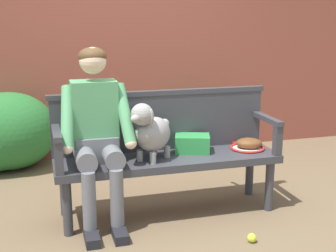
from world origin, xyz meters
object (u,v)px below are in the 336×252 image
Objects in this scene: tennis_racket at (245,147)px; sports_bag at (192,143)px; tennis_ball at (252,238)px; garden_bench at (168,164)px; dog_on_bench at (151,131)px; person_seated at (96,129)px; baseball_glove at (249,143)px.

sports_bag is at bearing 176.79° from tennis_racket.
sports_bag is 0.92m from tennis_ball.
garden_bench is at bearing 123.32° from tennis_ball.
dog_on_bench is at bearing -158.77° from garden_bench.
garden_bench is 3.07× the size of tennis_racket.
sports_bag reaches higher than garden_bench.
person_seated is 1.28m from tennis_racket.
garden_bench is at bearing 21.23° from dog_on_bench.
tennis_racket is at bearing 7.28° from dog_on_bench.
person_seated is 0.41m from dog_on_bench.
baseball_glove is at bearing -31.55° from tennis_racket.
baseball_glove is at bearing -4.89° from sports_bag.
dog_on_bench reaches higher than tennis_racket.
baseball_glove is (0.88, 0.09, -0.19)m from dog_on_bench.
person_seated is at bearing -178.76° from garden_bench.
tennis_ball is (0.99, -0.65, -0.71)m from person_seated.
person_seated reaches higher than sports_bag.
baseball_glove is (0.72, 0.03, 0.11)m from garden_bench.
tennis_racket is (0.85, 0.11, -0.22)m from dog_on_bench.
garden_bench is 0.27m from sports_bag.
dog_on_bench is at bearing -154.47° from baseball_glove.
tennis_racket is 2.65× the size of baseball_glove.
dog_on_bench is at bearing 134.57° from tennis_ball.
dog_on_bench is (0.41, -0.05, -0.03)m from person_seated.
sports_bag is at bearing -165.40° from baseball_glove.
person_seated is at bearing 147.01° from tennis_ball.
tennis_ball is (-0.29, -0.69, -0.49)m from baseball_glove.
sports_bag is at bearing 6.22° from person_seated.
dog_on_bench is 7.08× the size of tennis_ball.
dog_on_bench is 2.12× the size of baseball_glove.
person_seated reaches higher than baseball_glove.
tennis_ball is at bearing -110.35° from tennis_racket.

